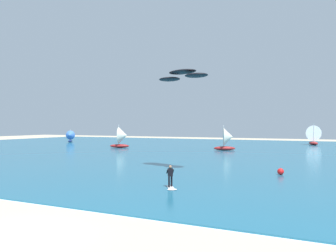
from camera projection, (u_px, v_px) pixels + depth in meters
The scene contains 10 objects.
ground_plane at pixel (15, 237), 14.30m from camera, with size 220.00×220.00×0.00m, color beige.
ocean at pixel (249, 151), 59.29m from camera, with size 160.00×90.00×0.10m, color #1E607F.
shoreline_foam at pixel (78, 207), 19.37m from camera, with size 87.38×1.25×0.01m, color white.
kitesurfer at pixel (171, 180), 24.77m from camera, with size 1.52×1.95×1.67m.
kite at pixel (182, 75), 33.82m from camera, with size 6.58×4.20×0.95m.
sailboat_far_left at pixel (70, 136), 90.14m from camera, with size 2.79×3.14×3.50m.
sailboat_mid_right at pixel (312, 135), 78.28m from camera, with size 4.07×4.57×5.13m.
sailboat_center_horizon at pixel (227, 139), 61.34m from camera, with size 4.17×3.69×4.68m.
sailboat_anchored_offshore at pixel (122, 137), 68.06m from camera, with size 4.23×3.76×4.75m.
marker_buoy at pixel (281, 171), 31.35m from camera, with size 0.61×0.61×0.61m, color red.
Camera 1 is at (12.02, -10.15, 4.82)m, focal length 35.51 mm.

